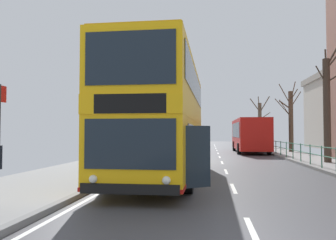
{
  "coord_description": "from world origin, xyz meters",
  "views": [
    {
      "loc": [
        -0.76,
        -3.71,
        1.75
      ],
      "look_at": [
        -2.1,
        7.41,
        2.19
      ],
      "focal_mm": 36.55,
      "sensor_mm": 36.0,
      "label": 1
    }
  ],
  "objects": [
    {
      "name": "bare_tree_far_02",
      "position": [
        5.81,
        16.25,
        3.27
      ],
      "size": [
        1.94,
        2.35,
        6.9
      ],
      "color": "#423328",
      "rests_on": "ground"
    },
    {
      "name": "bare_tree_far_01",
      "position": [
        6.36,
        27.3,
        2.94
      ],
      "size": [
        2.27,
        2.43,
        6.07
      ],
      "color": "#4C3D2D",
      "rests_on": "ground"
    },
    {
      "name": "double_decker_bus_main",
      "position": [
        -2.54,
        9.83,
        2.34
      ],
      "size": [
        3.21,
        11.57,
        4.47
      ],
      "color": "#F4B20F",
      "rests_on": "ground"
    },
    {
      "name": "pedestrian_railing_far_kerb",
      "position": [
        4.45,
        15.76,
        0.83
      ],
      "size": [
        0.05,
        34.98,
        1.02
      ],
      "color": "#236B4C",
      "rests_on": "ground"
    },
    {
      "name": "bare_tree_far_00",
      "position": [
        5.36,
        38.71,
        2.97
      ],
      "size": [
        2.27,
        2.53,
        6.02
      ],
      "color": "brown",
      "rests_on": "ground"
    },
    {
      "name": "background_bus_far_lane",
      "position": [
        2.9,
        28.05,
        1.65
      ],
      "size": [
        2.73,
        9.55,
        3.0
      ],
      "color": "red",
      "rests_on": "ground"
    }
  ]
}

